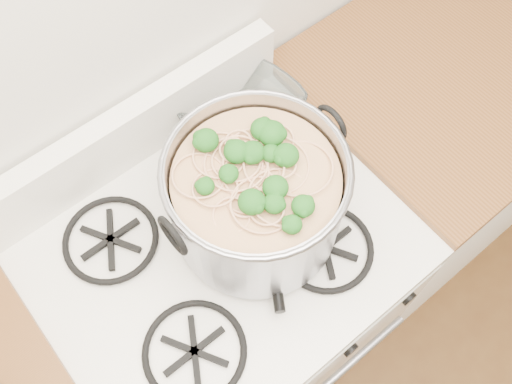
% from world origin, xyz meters
% --- Properties ---
extents(gas_range, '(0.76, 0.66, 0.92)m').
position_xyz_m(gas_range, '(0.00, 1.26, 0.44)').
color(gas_range, white).
rests_on(gas_range, ground).
extents(counter_right, '(1.00, 0.65, 0.92)m').
position_xyz_m(counter_right, '(0.88, 1.26, 0.46)').
color(counter_right, silver).
rests_on(counter_right, ground).
extents(stock_pot, '(0.38, 0.35, 0.24)m').
position_xyz_m(stock_pot, '(0.09, 1.25, 1.04)').
color(stock_pot, '#95959D').
rests_on(stock_pot, gas_range).
extents(spatula, '(0.41, 0.42, 0.02)m').
position_xyz_m(spatula, '(0.14, 1.28, 0.94)').
color(spatula, black).
rests_on(spatula, gas_range).
extents(glass_bowl, '(0.13, 0.13, 0.03)m').
position_xyz_m(glass_bowl, '(0.23, 1.48, 0.94)').
color(glass_bowl, white).
rests_on(glass_bowl, gas_range).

